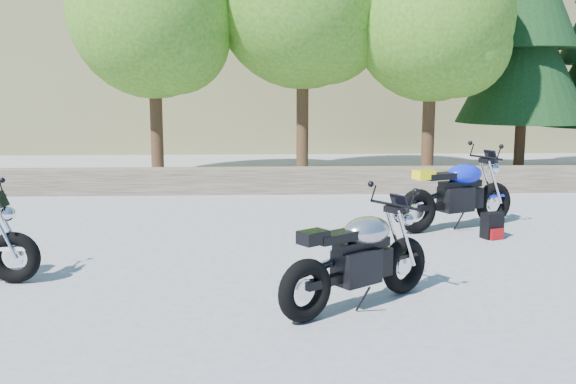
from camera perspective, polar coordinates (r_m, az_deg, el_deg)
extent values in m
plane|color=gray|center=(7.61, -1.21, -6.82)|extent=(90.00, 90.00, 0.00)
cube|color=#4B4432|center=(12.94, -1.69, 1.03)|extent=(22.00, 0.55, 0.50)
cylinder|color=#382314|center=(14.71, -11.64, 6.78)|extent=(0.28, 0.28, 3.02)
sphere|color=#376616|center=(14.79, -11.93, 15.58)|extent=(3.67, 3.67, 3.67)
sphere|color=#376616|center=(14.37, -10.03, 13.24)|extent=(2.38, 2.38, 2.38)
cylinder|color=#382314|center=(14.94, 1.29, 7.64)|extent=(0.28, 0.28, 3.36)
sphere|color=#376616|center=(14.74, 3.40, 14.61)|extent=(2.64, 2.64, 2.64)
cylinder|color=#382314|center=(14.80, 12.39, 6.55)|extent=(0.28, 0.28, 2.91)
sphere|color=#376616|center=(14.87, 12.70, 14.98)|extent=(3.54, 3.54, 3.54)
sphere|color=#376616|center=(14.66, 14.85, 12.53)|extent=(2.29, 2.29, 2.29)
cylinder|color=#382314|center=(16.78, 19.96, 5.22)|extent=(0.26, 0.26, 2.16)
cone|color=black|center=(16.77, 20.31, 11.36)|extent=(3.17, 3.17, 3.24)
torus|color=black|center=(6.76, 10.26, -6.43)|extent=(0.56, 0.47, 0.59)
torus|color=black|center=(5.86, 1.53, -8.75)|extent=(0.56, 0.47, 0.59)
cylinder|color=silver|center=(6.76, 10.26, -6.43)|extent=(0.19, 0.15, 0.20)
cylinder|color=silver|center=(5.86, 1.53, -8.75)|extent=(0.19, 0.15, 0.20)
cube|color=black|center=(6.25, 6.11, -6.59)|extent=(0.52, 0.49, 0.33)
cube|color=black|center=(6.24, 6.57, -4.68)|extent=(0.61, 0.50, 0.09)
ellipsoid|color=#A1A2A6|center=(6.25, 7.01, -3.44)|extent=(0.64, 0.60, 0.28)
cube|color=black|center=(5.98, 4.27, -3.99)|extent=(0.49, 0.44, 0.08)
cube|color=black|center=(5.79, 2.25, -4.04)|extent=(0.32, 0.30, 0.12)
cylinder|color=black|center=(6.48, 9.35, -1.13)|extent=(0.38, 0.51, 0.03)
sphere|color=silver|center=(6.62, 10.17, -2.32)|extent=(0.17, 0.17, 0.17)
torus|color=black|center=(7.59, -23.15, -5.38)|extent=(0.58, 0.16, 0.57)
cylinder|color=silver|center=(7.59, -23.15, -5.38)|extent=(0.20, 0.04, 0.20)
sphere|color=silver|center=(7.50, -23.64, -1.79)|extent=(0.16, 0.16, 0.16)
torus|color=black|center=(10.49, 17.79, -0.95)|extent=(0.66, 0.42, 0.65)
torus|color=black|center=(9.53, 11.40, -1.68)|extent=(0.66, 0.42, 0.65)
cylinder|color=silver|center=(10.49, 17.79, -0.95)|extent=(0.22, 0.13, 0.22)
cylinder|color=silver|center=(9.53, 11.40, -1.68)|extent=(0.22, 0.13, 0.22)
cube|color=black|center=(9.96, 14.69, -0.61)|extent=(0.57, 0.48, 0.37)
cube|color=black|center=(9.97, 15.06, 0.69)|extent=(0.72, 0.44, 0.10)
ellipsoid|color=#0E1FD2|center=(10.00, 15.40, 1.53)|extent=(0.70, 0.60, 0.31)
cube|color=black|center=(9.71, 13.41, 1.39)|extent=(0.56, 0.41, 0.09)
cube|color=#FFEC0D|center=(9.51, 12.00, 1.53)|extent=(0.34, 0.30, 0.13)
cylinder|color=black|center=(10.25, 17.17, 2.96)|extent=(0.30, 0.63, 0.03)
sphere|color=silver|center=(10.38, 17.78, 2.04)|extent=(0.18, 0.18, 0.18)
cube|color=black|center=(9.50, 17.67, -2.85)|extent=(0.32, 0.27, 0.37)
cube|color=#A30D10|center=(9.44, 18.10, -3.58)|extent=(0.21, 0.11, 0.15)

